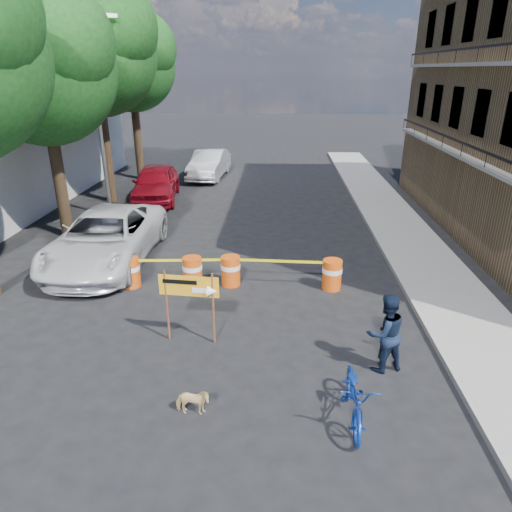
# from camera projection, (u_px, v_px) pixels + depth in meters

# --- Properties ---
(ground) EXTENTS (120.00, 120.00, 0.00)m
(ground) POSITION_uv_depth(u_px,v_px,m) (220.00, 339.00, 10.93)
(ground) COLOR black
(ground) RESTS_ON ground
(sidewalk_east) EXTENTS (2.40, 40.00, 0.15)m
(sidewalk_east) POSITION_uv_depth(u_px,v_px,m) (415.00, 250.00, 16.16)
(sidewalk_east) COLOR gray
(sidewalk_east) RESTS_ON ground
(tree_mid_a) EXTENTS (5.25, 5.00, 8.68)m
(tree_mid_a) POSITION_uv_depth(u_px,v_px,m) (43.00, 69.00, 15.44)
(tree_mid_a) COLOR #332316
(tree_mid_a) RESTS_ON ground
(tree_mid_b) EXTENTS (5.67, 5.40, 9.62)m
(tree_mid_b) POSITION_uv_depth(u_px,v_px,m) (96.00, 51.00, 19.79)
(tree_mid_b) COLOR #332316
(tree_mid_b) RESTS_ON ground
(tree_far) EXTENTS (5.04, 4.80, 8.84)m
(tree_far) POSITION_uv_depth(u_px,v_px,m) (132.00, 65.00, 24.60)
(tree_far) COLOR #332316
(tree_far) RESTS_ON ground
(streetlamp) EXTENTS (1.25, 0.18, 8.00)m
(streetlamp) POSITION_uv_depth(u_px,v_px,m) (100.00, 113.00, 18.33)
(streetlamp) COLOR gray
(streetlamp) RESTS_ON ground
(barrel_far_left) EXTENTS (0.58, 0.58, 0.90)m
(barrel_far_left) POSITION_uv_depth(u_px,v_px,m) (130.00, 271.00, 13.45)
(barrel_far_left) COLOR #C9470B
(barrel_far_left) RESTS_ON ground
(barrel_mid_left) EXTENTS (0.58, 0.58, 0.90)m
(barrel_mid_left) POSITION_uv_depth(u_px,v_px,m) (192.00, 271.00, 13.47)
(barrel_mid_left) COLOR #C9470B
(barrel_mid_left) RESTS_ON ground
(barrel_mid_right) EXTENTS (0.58, 0.58, 0.90)m
(barrel_mid_right) POSITION_uv_depth(u_px,v_px,m) (231.00, 270.00, 13.53)
(barrel_mid_right) COLOR #C9470B
(barrel_mid_right) RESTS_ON ground
(barrel_far_right) EXTENTS (0.58, 0.58, 0.90)m
(barrel_far_right) POSITION_uv_depth(u_px,v_px,m) (332.00, 274.00, 13.29)
(barrel_far_right) COLOR #C9470B
(barrel_far_right) RESTS_ON ground
(detour_sign) EXTENTS (1.40, 0.28, 1.80)m
(detour_sign) POSITION_uv_depth(u_px,v_px,m) (196.00, 292.00, 10.34)
(detour_sign) COLOR #592D19
(detour_sign) RESTS_ON ground
(pedestrian) EXTENTS (1.04, 0.92, 1.77)m
(pedestrian) POSITION_uv_depth(u_px,v_px,m) (385.00, 333.00, 9.53)
(pedestrian) COLOR black
(pedestrian) RESTS_ON ground
(bicycle) EXTENTS (0.71, 1.03, 1.91)m
(bicycle) POSITION_uv_depth(u_px,v_px,m) (357.00, 375.00, 8.10)
(bicycle) COLOR #153CAC
(bicycle) RESTS_ON ground
(dog) EXTENTS (0.66, 0.30, 0.56)m
(dog) POSITION_uv_depth(u_px,v_px,m) (192.00, 402.00, 8.45)
(dog) COLOR #E3C582
(dog) RESTS_ON ground
(suv_white) EXTENTS (2.89, 6.19, 1.72)m
(suv_white) POSITION_uv_depth(u_px,v_px,m) (106.00, 238.00, 15.00)
(suv_white) COLOR silver
(suv_white) RESTS_ON ground
(sedan_red) EXTENTS (2.63, 5.20, 1.70)m
(sedan_red) POSITION_uv_depth(u_px,v_px,m) (156.00, 183.00, 22.25)
(sedan_red) COLOR maroon
(sedan_red) RESTS_ON ground
(sedan_silver) EXTENTS (2.11, 5.03, 1.62)m
(sedan_silver) POSITION_uv_depth(u_px,v_px,m) (209.00, 164.00, 26.91)
(sedan_silver) COLOR silver
(sedan_silver) RESTS_ON ground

